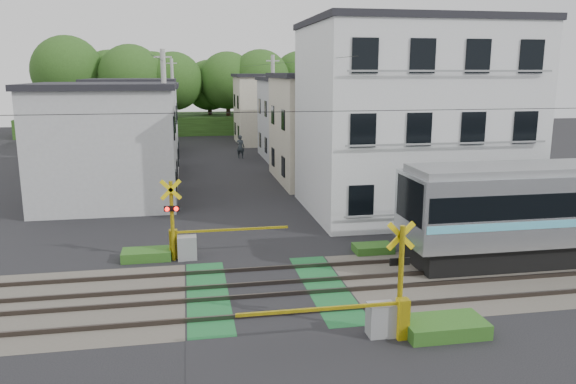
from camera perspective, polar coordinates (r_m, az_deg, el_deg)
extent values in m
plane|color=black|center=(18.21, -2.08, -10.02)|extent=(120.00, 120.00, 0.00)
cube|color=#47423A|center=(18.21, -2.08, -10.02)|extent=(120.00, 6.00, 0.00)
cube|color=black|center=(18.21, -2.08, -10.01)|extent=(5.20, 120.00, 0.00)
cube|color=#145126|center=(18.06, -8.15, -10.32)|extent=(1.30, 6.00, 0.00)
cube|color=#145126|center=(18.55, 3.82, -9.59)|extent=(1.30, 6.00, 0.00)
cube|color=#3F3833|center=(16.45, -1.11, -12.25)|extent=(120.00, 0.08, 0.14)
cube|color=#3F3833|center=(17.72, -1.84, -10.41)|extent=(120.00, 0.08, 0.14)
cube|color=#3F3833|center=(18.64, -2.30, -9.25)|extent=(120.00, 0.08, 0.14)
cube|color=#3F3833|center=(19.94, -2.87, -7.81)|extent=(120.00, 0.08, 0.14)
cube|color=black|center=(21.60, 18.41, -6.24)|extent=(2.32, 2.13, 0.58)
cube|color=black|center=(19.92, 12.36, -0.81)|extent=(0.10, 2.33, 1.51)
cylinder|color=yellow|center=(15.14, 11.35, -8.86)|extent=(0.14, 0.14, 3.00)
cube|color=yellow|center=(14.85, 11.40, -4.40)|extent=(0.77, 0.05, 0.77)
cube|color=yellow|center=(14.85, 11.40, -4.40)|extent=(0.77, 0.05, 0.77)
cube|color=black|center=(15.06, 11.29, -6.95)|extent=(0.55, 0.05, 0.20)
sphere|color=#FF0C07|center=(15.05, 10.64, -6.93)|extent=(0.16, 0.16, 0.16)
sphere|color=#FF0C07|center=(15.17, 11.78, -6.83)|extent=(0.16, 0.16, 0.16)
cube|color=gray|center=(15.37, 9.41, -12.69)|extent=(0.70, 0.50, 0.90)
cube|color=yellow|center=(15.29, 11.55, -12.51)|extent=(0.30, 0.30, 1.10)
cube|color=yellow|center=(14.46, 3.14, -11.80)|extent=(4.20, 0.08, 0.08)
cylinder|color=yellow|center=(21.01, -11.67, -2.93)|extent=(0.14, 0.14, 3.00)
cube|color=yellow|center=(20.63, -11.82, 0.22)|extent=(0.77, 0.05, 0.77)
cube|color=yellow|center=(20.63, -11.82, 0.22)|extent=(0.77, 0.05, 0.77)
cube|color=black|center=(20.79, -11.74, -1.67)|extent=(0.55, 0.05, 0.20)
sphere|color=#FF0C07|center=(20.73, -12.18, -1.72)|extent=(0.16, 0.16, 0.16)
sphere|color=#FF0C07|center=(20.72, -11.30, -1.69)|extent=(0.16, 0.16, 0.16)
cube|color=gray|center=(21.29, -10.20, -5.61)|extent=(0.70, 0.50, 0.90)
cube|color=yellow|center=(21.51, -11.55, -5.20)|extent=(0.30, 0.30, 1.10)
cube|color=yellow|center=(21.43, -5.57, -3.81)|extent=(4.20, 0.08, 0.08)
cube|color=silver|center=(28.46, 12.30, 7.08)|extent=(10.00, 8.00, 9.00)
cube|color=black|center=(28.46, 12.73, 16.44)|extent=(10.20, 8.16, 0.30)
cube|color=black|center=(23.91, 7.44, -0.95)|extent=(1.10, 0.06, 1.40)
cube|color=black|center=(24.75, 12.85, -0.70)|extent=(1.10, 0.06, 1.40)
cube|color=black|center=(25.81, 17.87, -0.47)|extent=(1.10, 0.06, 1.40)
cube|color=black|center=(27.04, 22.46, -0.25)|extent=(1.10, 0.06, 1.40)
cube|color=gray|center=(25.21, 15.60, -2.02)|extent=(9.00, 0.06, 0.08)
cube|color=black|center=(23.42, 7.64, 6.22)|extent=(1.10, 0.06, 1.40)
cube|color=black|center=(24.28, 13.19, 6.22)|extent=(1.10, 0.06, 1.40)
cube|color=black|center=(25.35, 18.30, 6.16)|extent=(1.10, 0.06, 1.40)
cube|color=black|center=(26.61, 22.97, 6.07)|extent=(1.10, 0.06, 1.40)
cube|color=gray|center=(24.67, 16.00, 4.75)|extent=(9.00, 0.06, 0.08)
cube|color=black|center=(23.31, 7.85, 13.57)|extent=(1.10, 0.06, 1.40)
cube|color=black|center=(24.18, 13.53, 13.30)|extent=(1.10, 0.06, 1.40)
cube|color=black|center=(25.25, 18.76, 12.94)|extent=(1.10, 0.06, 1.40)
cube|color=black|center=(26.51, 23.52, 12.52)|extent=(1.10, 0.06, 1.40)
cube|color=gray|center=(24.50, 16.41, 11.72)|extent=(9.00, 0.06, 0.08)
cube|color=#B1B3B6|center=(31.22, -17.86, 4.42)|extent=(7.00, 7.00, 6.00)
cube|color=black|center=(30.99, -18.24, 10.20)|extent=(7.35, 7.35, 0.30)
cube|color=black|center=(29.49, -11.27, 1.00)|extent=(0.06, 1.00, 1.20)
cube|color=black|center=(32.93, -11.19, 2.15)|extent=(0.06, 1.00, 1.20)
cube|color=black|center=(29.09, -11.49, 6.42)|extent=(0.06, 1.00, 1.20)
cube|color=black|center=(32.57, -11.39, 7.01)|extent=(0.06, 1.00, 1.20)
cube|color=beige|center=(36.07, 4.52, 6.32)|extent=(7.00, 8.00, 6.50)
cube|color=black|center=(35.89, 4.61, 11.73)|extent=(7.35, 8.40, 0.30)
cube|color=black|center=(33.65, -0.49, 2.59)|extent=(0.06, 1.00, 1.20)
cube|color=black|center=(37.55, -1.54, 3.58)|extent=(0.06, 1.00, 1.20)
cube|color=black|center=(33.30, -0.50, 7.35)|extent=(0.06, 1.00, 1.20)
cube|color=black|center=(37.23, -1.56, 7.85)|extent=(0.06, 1.00, 1.20)
cube|color=#B1B3B6|center=(40.17, -16.95, 5.92)|extent=(8.00, 7.00, 5.80)
cube|color=black|center=(39.98, -17.22, 10.27)|extent=(8.40, 7.35, 0.30)
cube|color=black|center=(38.36, -11.09, 3.54)|extent=(0.06, 1.00, 1.20)
cube|color=black|center=(41.83, -11.05, 4.24)|extent=(0.06, 1.00, 1.20)
cube|color=black|center=(38.06, -11.27, 7.72)|extent=(0.06, 1.00, 1.20)
cube|color=black|center=(41.55, -11.20, 8.07)|extent=(0.06, 1.00, 1.20)
cube|color=#B1B3B6|center=(45.87, 1.81, 7.39)|extent=(7.00, 7.00, 6.20)
cube|color=black|center=(45.72, 1.83, 11.46)|extent=(7.35, 7.35, 0.30)
cube|color=black|center=(43.73, -2.27, 4.79)|extent=(0.06, 1.00, 1.20)
cube|color=black|center=(47.17, -2.87, 5.32)|extent=(0.06, 1.00, 1.20)
cube|color=black|center=(43.46, -2.30, 8.45)|extent=(0.06, 1.00, 1.20)
cube|color=black|center=(46.92, -2.91, 8.71)|extent=(0.06, 1.00, 1.20)
cube|color=#B1B3B6|center=(50.05, -15.46, 7.25)|extent=(7.00, 8.00, 6.00)
cube|color=black|center=(49.90, -15.67, 10.85)|extent=(7.35, 8.40, 0.30)
cube|color=black|center=(48.03, -11.34, 5.22)|extent=(0.06, 1.00, 1.20)
cube|color=black|center=(52.01, -11.28, 5.73)|extent=(0.06, 1.00, 1.20)
cube|color=black|center=(47.79, -11.48, 8.55)|extent=(0.06, 1.00, 1.20)
cube|color=black|center=(51.78, -11.40, 8.81)|extent=(0.06, 1.00, 1.20)
cube|color=beige|center=(55.54, -1.09, 8.32)|extent=(8.00, 7.00, 6.40)
cube|color=black|center=(55.42, -1.10, 11.78)|extent=(8.40, 7.35, 0.30)
cube|color=black|center=(53.46, -5.07, 6.08)|extent=(0.06, 1.00, 1.20)
cube|color=black|center=(56.93, -5.39, 6.44)|extent=(0.06, 1.00, 1.20)
cube|color=black|center=(53.24, -5.12, 9.08)|extent=(0.06, 1.00, 1.20)
cube|color=black|center=(56.73, -5.45, 9.26)|extent=(0.06, 1.00, 1.20)
cube|color=#294E1A|center=(67.00, -8.28, 6.96)|extent=(40.00, 10.00, 2.00)
cylinder|color=#332114|center=(65.34, -21.19, 7.62)|extent=(0.50, 0.50, 5.34)
sphere|color=#294E1A|center=(65.21, -21.48, 11.35)|extent=(7.47, 7.47, 7.47)
cylinder|color=#332114|center=(66.56, -17.39, 7.64)|extent=(0.50, 0.50, 4.64)
sphere|color=#294E1A|center=(66.41, -17.59, 10.83)|extent=(6.50, 6.50, 6.50)
cylinder|color=#332114|center=(63.36, -15.47, 7.67)|extent=(0.50, 0.50, 4.89)
sphere|color=#294E1A|center=(63.21, -15.67, 11.20)|extent=(6.84, 6.84, 6.84)
cylinder|color=#332114|center=(64.36, -13.38, 7.68)|extent=(0.50, 0.50, 4.54)
sphere|color=#294E1A|center=(64.20, -13.54, 10.91)|extent=(6.35, 6.35, 6.35)
cylinder|color=#332114|center=(63.85, -11.40, 7.74)|extent=(0.50, 0.50, 4.53)
sphere|color=#294E1A|center=(63.69, -11.54, 10.98)|extent=(6.34, 6.34, 6.34)
cylinder|color=#332114|center=(66.79, -7.93, 7.87)|extent=(0.50, 0.50, 4.13)
sphere|color=#294E1A|center=(66.64, -8.02, 10.70)|extent=(5.78, 5.78, 5.78)
cylinder|color=#332114|center=(64.64, -6.08, 7.97)|extent=(0.50, 0.50, 4.56)
sphere|color=#294E1A|center=(64.48, -6.15, 11.20)|extent=(6.38, 6.38, 6.38)
cylinder|color=#332114|center=(64.18, -2.79, 8.04)|extent=(0.50, 0.50, 4.67)
sphere|color=#294E1A|center=(64.03, -2.82, 11.38)|extent=(6.54, 6.54, 6.54)
cylinder|color=#332114|center=(68.02, -0.94, 8.09)|extent=(0.50, 0.50, 4.21)
sphere|color=#294E1A|center=(67.86, -0.95, 10.93)|extent=(5.90, 5.90, 5.90)
cylinder|color=#332114|center=(67.00, 1.17, 8.21)|extent=(0.50, 0.50, 4.63)
sphere|color=#294E1A|center=(66.85, 1.18, 11.38)|extent=(6.49, 6.49, 6.49)
cylinder|color=#332114|center=(69.47, 2.95, 8.08)|extent=(0.50, 0.50, 4.01)
sphere|color=#294E1A|center=(69.32, 2.98, 10.72)|extent=(5.61, 5.61, 5.61)
cube|color=black|center=(19.80, 14.89, 8.07)|extent=(60.00, 0.02, 0.02)
cylinder|color=#A5A5A0|center=(29.86, -12.29, 6.34)|extent=(0.26, 0.26, 8.00)
cube|color=#A5A5A0|center=(29.73, -12.61, 13.25)|extent=(0.90, 0.08, 0.08)
cylinder|color=#A5A5A0|center=(39.26, -1.53, 7.92)|extent=(0.26, 0.26, 8.00)
cube|color=#A5A5A0|center=(39.17, -1.56, 13.18)|extent=(0.90, 0.08, 0.08)
cylinder|color=#A5A5A0|center=(50.79, -11.56, 8.63)|extent=(0.26, 0.26, 8.00)
cube|color=#A5A5A0|center=(50.72, -11.74, 12.69)|extent=(0.90, 0.08, 0.08)
cube|color=black|center=(40.22, -12.05, 12.61)|extent=(0.02, 42.00, 0.02)
cube|color=black|center=(40.65, -1.89, 12.86)|extent=(0.02, 42.00, 0.02)
imported|color=#30373C|center=(45.61, -4.87, 4.60)|extent=(0.81, 0.70, 1.89)
cube|color=#2D5E1E|center=(15.93, 15.55, -13.06)|extent=(2.20, 1.20, 0.40)
cube|color=#2D5E1E|center=(21.72, -14.16, -6.18)|extent=(1.80, 1.00, 0.36)
cube|color=#2D5E1E|center=(22.13, 8.63, -5.68)|extent=(1.50, 0.90, 0.30)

